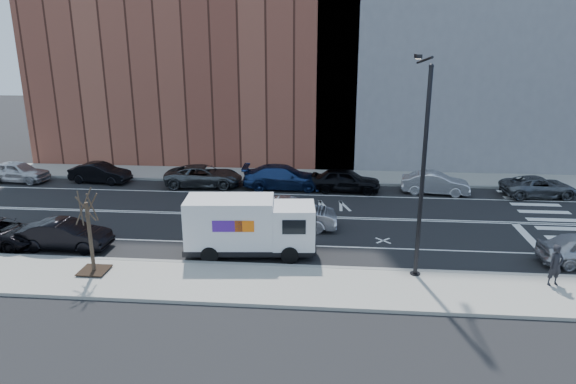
% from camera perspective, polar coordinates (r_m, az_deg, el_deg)
% --- Properties ---
extents(ground, '(120.00, 120.00, 0.00)m').
position_cam_1_polar(ground, '(30.01, -1.53, -2.67)').
color(ground, black).
rests_on(ground, ground).
extents(sidewalk_near, '(44.00, 3.60, 0.15)m').
position_cam_1_polar(sidewalk_near, '(21.96, -4.16, -10.15)').
color(sidewalk_near, gray).
rests_on(sidewalk_near, ground).
extents(sidewalk_far, '(44.00, 3.60, 0.15)m').
position_cam_1_polar(sidewalk_far, '(38.36, -0.05, 1.82)').
color(sidewalk_far, gray).
rests_on(sidewalk_far, ground).
extents(curb_near, '(44.00, 0.25, 0.17)m').
position_cam_1_polar(curb_near, '(23.55, -3.47, -8.15)').
color(curb_near, gray).
rests_on(curb_near, ground).
extents(curb_far, '(44.00, 0.25, 0.17)m').
position_cam_1_polar(curb_far, '(36.62, -0.30, 1.10)').
color(curb_far, gray).
rests_on(curb_far, ground).
extents(crosswalk, '(3.00, 14.00, 0.01)m').
position_cam_1_polar(crosswalk, '(32.44, 27.86, -3.18)').
color(crosswalk, white).
rests_on(crosswalk, ground).
extents(road_markings, '(40.00, 8.60, 0.01)m').
position_cam_1_polar(road_markings, '(30.01, -1.53, -2.66)').
color(road_markings, white).
rests_on(road_markings, ground).
extents(bldg_brick, '(26.00, 10.00, 22.00)m').
position_cam_1_polar(bldg_brick, '(45.14, -9.94, 17.85)').
color(bldg_brick, brown).
rests_on(bldg_brick, ground).
extents(streetlight, '(0.44, 4.02, 9.34)m').
position_cam_1_polar(streetlight, '(22.07, 14.64, 3.34)').
color(streetlight, black).
rests_on(streetlight, ground).
extents(street_tree, '(1.20, 1.20, 3.75)m').
position_cam_1_polar(street_tree, '(23.81, -21.04, -5.45)').
color(street_tree, black).
rests_on(street_tree, ground).
extents(fedex_van, '(6.33, 2.62, 2.82)m').
position_cam_1_polar(fedex_van, '(24.37, -4.36, -3.73)').
color(fedex_van, black).
rests_on(fedex_van, ground).
extents(far_parked_a, '(4.57, 2.12, 1.51)m').
position_cam_1_polar(far_parked_a, '(41.65, -27.82, 2.02)').
color(far_parked_a, '#B8B9BE').
rests_on(far_parked_a, ground).
extents(far_parked_b, '(4.45, 1.99, 1.42)m').
position_cam_1_polar(far_parked_b, '(39.06, -20.14, 2.01)').
color(far_parked_b, black).
rests_on(far_parked_b, ground).
extents(far_parked_c, '(5.46, 2.78, 1.48)m').
position_cam_1_polar(far_parked_c, '(36.22, -9.34, 1.77)').
color(far_parked_c, '#43474A').
rests_on(far_parked_c, ground).
extents(far_parked_d, '(5.65, 2.45, 1.62)m').
position_cam_1_polar(far_parked_d, '(35.19, -0.50, 1.67)').
color(far_parked_d, navy).
rests_on(far_parked_d, ground).
extents(far_parked_e, '(4.78, 2.25, 1.58)m').
position_cam_1_polar(far_parked_e, '(34.76, 6.42, 1.34)').
color(far_parked_e, black).
rests_on(far_parked_e, ground).
extents(far_parked_f, '(4.54, 2.04, 1.45)m').
position_cam_1_polar(far_parked_f, '(35.42, 16.04, 0.96)').
color(far_parked_f, silver).
rests_on(far_parked_f, ground).
extents(far_parked_g, '(4.93, 2.60, 1.32)m').
position_cam_1_polar(far_parked_g, '(37.26, 26.11, 0.54)').
color(far_parked_g, '#54585C').
rests_on(far_parked_g, ground).
extents(driving_sedan, '(4.91, 1.75, 1.61)m').
position_cam_1_polar(driving_sedan, '(27.84, 0.42, -2.49)').
color(driving_sedan, '#B9B9BE').
rests_on(driving_sedan, ground).
extents(near_parked_rear_a, '(4.41, 1.60, 1.45)m').
position_cam_1_polar(near_parked_rear_a, '(27.51, -23.49, -4.38)').
color(near_parked_rear_a, black).
rests_on(near_parked_rear_a, ground).
extents(pedestrian, '(0.74, 0.60, 1.76)m').
position_cam_1_polar(pedestrian, '(23.98, 27.59, -7.23)').
color(pedestrian, black).
rests_on(pedestrian, sidewalk_near).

